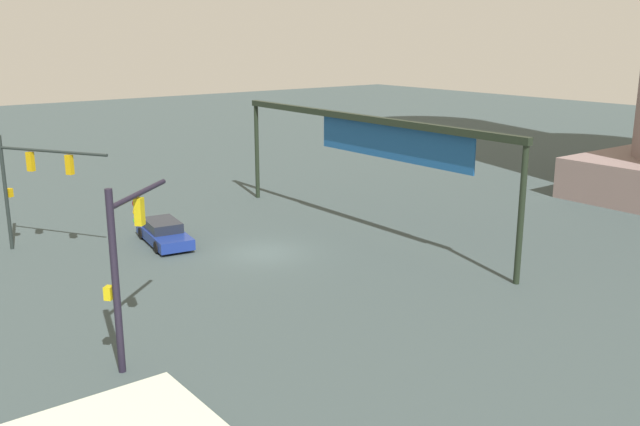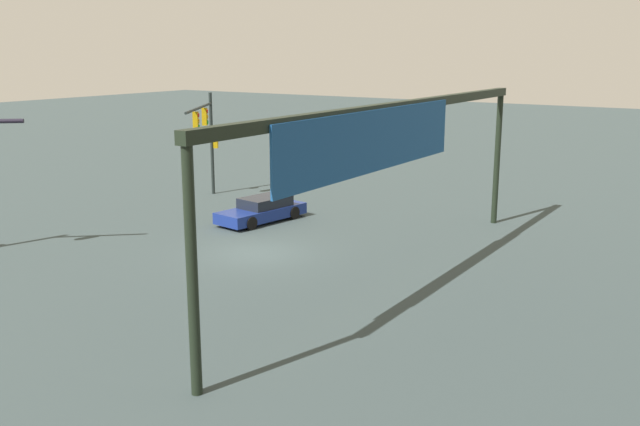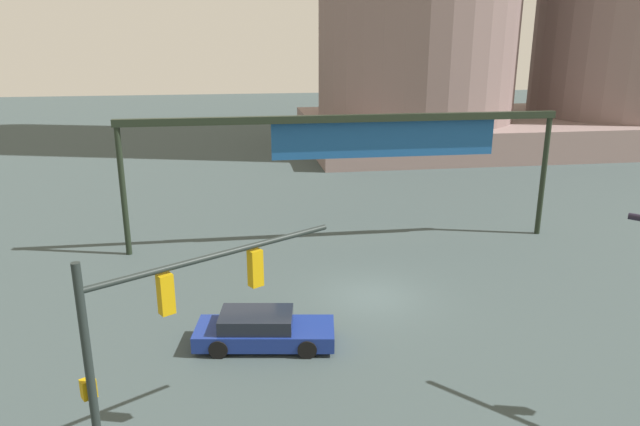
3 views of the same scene
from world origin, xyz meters
The scene contains 5 objects.
ground_plane centered at (0.00, 0.00, 0.00)m, with size 175.32×175.32×0.00m, color #374445.
traffic_signal_near_corner centered at (-7.06, -9.00, 4.07)m, with size 5.87×3.49×5.91m.
traffic_signal_opposite_side centered at (7.37, -10.12, 3.87)m, with size 2.91×3.50×6.16m.
overhead_sign_gantry centered at (0.70, 6.56, 5.47)m, with size 21.62×0.43×6.55m.
sedan_car_approaching centered at (-4.63, -3.23, 0.58)m, with size 4.93×2.45×1.21m.
Camera 1 is at (28.26, -18.17, 10.75)m, focal length 38.86 mm.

